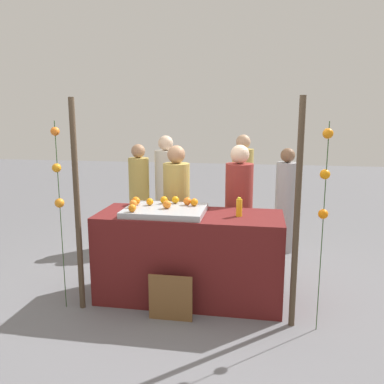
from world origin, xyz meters
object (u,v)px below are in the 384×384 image
vendor_right (238,218)px  orange_0 (175,200)px  orange_1 (164,200)px  stall_counter (190,256)px  juice_bottle (239,207)px  vendor_left (177,215)px  chalkboard_sign (171,298)px

vendor_right → orange_0: bearing=-147.4°
orange_1 → stall_counter: bearing=-27.6°
stall_counter → juice_bottle: size_ratio=9.92×
stall_counter → orange_1: (-0.31, 0.16, 0.56)m
stall_counter → orange_1: size_ratio=23.66×
stall_counter → vendor_left: 0.76m
chalkboard_sign → orange_0: bearing=97.9°
juice_bottle → vendor_right: 0.69m
juice_bottle → chalkboard_sign: bearing=-141.0°
orange_0 → juice_bottle: 0.73m
juice_bottle → vendor_left: bearing=139.6°
stall_counter → vendor_right: vendor_right is taller
stall_counter → juice_bottle: juice_bottle is taller
stall_counter → orange_0: bearing=133.9°
orange_0 → juice_bottle: juice_bottle is taller
orange_0 → vendor_left: bearing=100.4°
orange_1 → vendor_right: (0.78, 0.46, -0.28)m
chalkboard_sign → vendor_right: bearing=63.2°
stall_counter → chalkboard_sign: (-0.09, -0.50, -0.24)m
orange_0 → vendor_right: 0.83m
orange_1 → chalkboard_sign: 1.06m
juice_bottle → vendor_left: vendor_left is taller
vendor_left → stall_counter: bearing=-67.2°
chalkboard_sign → vendor_left: size_ratio=0.29×
vendor_right → stall_counter: bearing=-127.2°
stall_counter → vendor_left: size_ratio=1.21×
orange_0 → orange_1: orange_1 is taller
juice_bottle → chalkboard_sign: juice_bottle is taller
vendor_left → orange_1: bearing=-94.0°
chalkboard_sign → vendor_right: 1.36m
vendor_right → chalkboard_sign: bearing=-116.8°
juice_bottle → chalkboard_sign: 1.11m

